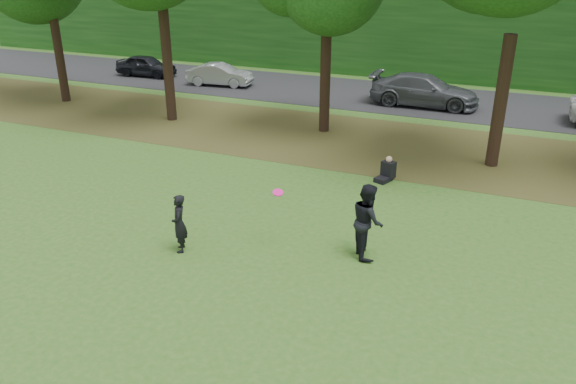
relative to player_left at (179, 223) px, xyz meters
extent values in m
plane|color=#2B541A|center=(2.85, -2.56, -0.78)|extent=(120.00, 120.00, 0.00)
cube|color=#48311A|center=(2.85, 10.44, -0.77)|extent=(60.00, 7.00, 0.01)
cube|color=black|center=(2.85, 18.44, -0.77)|extent=(70.00, 7.00, 0.02)
cube|color=#133F12|center=(2.85, 24.44, 1.72)|extent=(70.00, 3.00, 5.00)
imported|color=black|center=(0.00, 0.00, 0.00)|extent=(0.60, 0.68, 1.55)
imported|color=black|center=(4.46, 1.65, 0.20)|extent=(1.10, 1.18, 1.94)
imported|color=black|center=(-14.03, 17.78, -0.12)|extent=(3.81, 1.70, 1.27)
imported|color=#929499|center=(-8.58, 17.27, -0.14)|extent=(3.87, 1.78, 1.23)
imported|color=#45474D|center=(2.99, 17.24, 0.01)|extent=(5.30, 2.18, 1.53)
cylinder|color=#FF1591|center=(2.19, 1.25, 0.73)|extent=(0.38, 0.37, 0.14)
cube|color=black|center=(3.64, 6.67, -0.70)|extent=(0.57, 0.66, 0.16)
cube|color=black|center=(3.74, 6.93, -0.42)|extent=(0.51, 0.47, 0.56)
sphere|color=tan|center=(3.74, 6.93, -0.06)|extent=(0.22, 0.22, 0.22)
cylinder|color=black|center=(-14.15, 11.04, 1.37)|extent=(0.44, 0.44, 4.28)
cylinder|color=black|center=(-7.15, 10.24, 1.77)|extent=(0.44, 0.44, 5.08)
cylinder|color=black|center=(-0.15, 11.34, 1.28)|extent=(0.44, 0.44, 4.12)
cylinder|color=black|center=(6.85, 9.74, 1.53)|extent=(0.44, 0.44, 4.62)
camera|label=1|loc=(7.54, -10.65, 6.38)|focal=35.00mm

